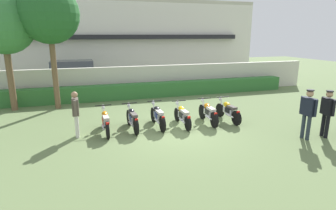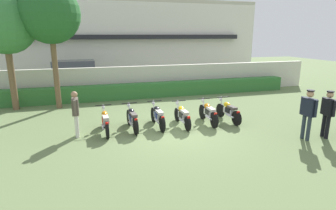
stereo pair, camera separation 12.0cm
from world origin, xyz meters
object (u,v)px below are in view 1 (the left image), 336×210
(motorcycle_in_row_4, at_px, (208,112))
(motorcycle_in_row_3, at_px, (182,115))
(tree_near_inspector, at_px, (3,24))
(tree_far_side, at_px, (49,14))
(inspector_person, at_px, (76,110))
(motorcycle_in_row_0, at_px, (105,121))
(officer_0, at_px, (308,110))
(parked_car, at_px, (75,75))
(motorcycle_in_row_1, at_px, (132,118))
(motorcycle_in_row_2, at_px, (158,116))
(motorcycle_in_row_5, at_px, (228,111))
(officer_1, at_px, (327,110))

(motorcycle_in_row_4, bearing_deg, motorcycle_in_row_3, 91.55)
(tree_near_inspector, xyz_separation_m, tree_far_side, (2.00, -0.28, 0.43))
(tree_far_side, height_order, inspector_person, tree_far_side)
(motorcycle_in_row_0, bearing_deg, tree_near_inspector, 39.71)
(inspector_person, bearing_deg, officer_0, -18.84)
(parked_car, distance_m, motorcycle_in_row_1, 9.83)
(motorcycle_in_row_0, height_order, inspector_person, inspector_person)
(motorcycle_in_row_0, xyz_separation_m, motorcycle_in_row_2, (2.04, 0.08, 0.01))
(motorcycle_in_row_0, xyz_separation_m, motorcycle_in_row_5, (5.09, -0.06, 0.00))
(officer_0, bearing_deg, tree_near_inspector, -37.77)
(motorcycle_in_row_1, height_order, motorcycle_in_row_5, motorcycle_in_row_1)
(motorcycle_in_row_4, xyz_separation_m, officer_0, (2.49, -2.64, 0.60))
(motorcycle_in_row_1, relative_size, motorcycle_in_row_2, 0.96)
(tree_far_side, xyz_separation_m, motorcycle_in_row_5, (7.05, -4.38, -4.03))
(parked_car, relative_size, officer_1, 2.67)
(tree_near_inspector, distance_m, motorcycle_in_row_2, 8.33)
(tree_near_inspector, xyz_separation_m, motorcycle_in_row_5, (9.05, -4.66, -3.61))
(motorcycle_in_row_1, distance_m, motorcycle_in_row_4, 3.14)
(inspector_person, bearing_deg, motorcycle_in_row_0, 7.42)
(parked_car, relative_size, motorcycle_in_row_1, 2.47)
(motorcycle_in_row_0, bearing_deg, officer_0, -113.43)
(tree_near_inspector, height_order, motorcycle_in_row_4, tree_near_inspector)
(motorcycle_in_row_0, relative_size, officer_0, 1.08)
(motorcycle_in_row_0, height_order, motorcycle_in_row_1, motorcycle_in_row_1)
(tree_far_side, bearing_deg, motorcycle_in_row_2, -46.61)
(parked_car, distance_m, motorcycle_in_row_4, 11.08)
(motorcycle_in_row_1, distance_m, officer_0, 6.30)
(motorcycle_in_row_2, xyz_separation_m, motorcycle_in_row_4, (2.11, -0.18, 0.00))
(tree_far_side, relative_size, inspector_person, 3.55)
(tree_near_inspector, bearing_deg, officer_0, -34.72)
(officer_0, bearing_deg, motorcycle_in_row_2, -34.63)
(parked_car, xyz_separation_m, motorcycle_in_row_5, (6.25, -9.68, -0.49))
(motorcycle_in_row_2, relative_size, motorcycle_in_row_4, 1.02)
(officer_1, bearing_deg, motorcycle_in_row_2, -17.12)
(motorcycle_in_row_3, height_order, officer_1, officer_1)
(parked_car, bearing_deg, motorcycle_in_row_1, -77.89)
(tree_far_side, distance_m, motorcycle_in_row_4, 8.55)
(tree_far_side, distance_m, motorcycle_in_row_3, 7.78)
(motorcycle_in_row_0, xyz_separation_m, motorcycle_in_row_1, (1.02, 0.04, 0.01))
(motorcycle_in_row_1, bearing_deg, motorcycle_in_row_4, -94.96)
(tree_near_inspector, distance_m, tree_far_side, 2.06)
(officer_1, bearing_deg, motorcycle_in_row_4, -28.39)
(tree_far_side, bearing_deg, motorcycle_in_row_4, -35.84)
(motorcycle_in_row_0, bearing_deg, motorcycle_in_row_3, -92.67)
(parked_car, height_order, motorcycle_in_row_5, parked_car)
(officer_0, bearing_deg, motorcycle_in_row_3, -39.29)
(motorcycle_in_row_2, bearing_deg, tree_near_inspector, 52.10)
(motorcycle_in_row_4, relative_size, inspector_person, 1.13)
(officer_0, bearing_deg, inspector_person, -21.90)
(motorcycle_in_row_0, bearing_deg, motorcycle_in_row_5, -91.67)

